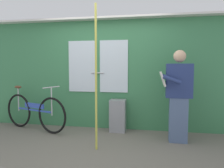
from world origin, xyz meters
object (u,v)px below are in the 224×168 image
Objects in this scene: handrail_pole at (96,78)px; bicycle_near_door at (34,112)px; trash_bin_by_wall at (118,116)px; passenger_reading_newspaper at (178,94)px.

bicycle_near_door is at bearing 152.67° from handrail_pole.
bicycle_near_door is 0.71× the size of handrail_pole.
trash_bin_by_wall is at bearing 26.19° from bicycle_near_door.
bicycle_near_door is 2.93m from passenger_reading_newspaper.
handrail_pole is at bearing 24.02° from passenger_reading_newspaper.
trash_bin_by_wall is 1.34m from handrail_pole.
passenger_reading_newspaper is (2.89, -0.21, 0.47)m from bicycle_near_door.
passenger_reading_newspaper is at bearing 24.13° from handrail_pole.
passenger_reading_newspaper reaches higher than bicycle_near_door.
trash_bin_by_wall is at bearing -21.10° from passenger_reading_newspaper.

